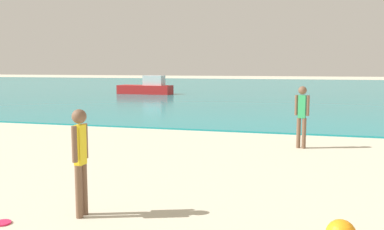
% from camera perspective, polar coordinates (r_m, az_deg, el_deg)
% --- Properties ---
extents(water, '(160.00, 60.00, 0.06)m').
position_cam_1_polar(water, '(44.08, 12.57, 3.61)').
color(water, teal).
rests_on(water, ground).
extents(person_standing, '(0.21, 0.37, 1.62)m').
position_cam_1_polar(person_standing, '(6.42, -14.99, -5.43)').
color(person_standing, brown).
rests_on(person_standing, ground).
extents(frisbee, '(0.25, 0.25, 0.03)m').
position_cam_1_polar(frisbee, '(6.74, -24.49, -13.25)').
color(frisbee, '#E51E4C').
rests_on(frisbee, ground).
extents(person_distant, '(0.39, 0.23, 1.71)m').
position_cam_1_polar(person_distant, '(11.78, 14.76, 0.25)').
color(person_distant, brown).
rests_on(person_distant, ground).
extents(boat_far, '(4.38, 1.52, 1.47)m').
position_cam_1_polar(boat_far, '(33.47, -6.16, 3.74)').
color(boat_far, red).
rests_on(boat_far, water).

